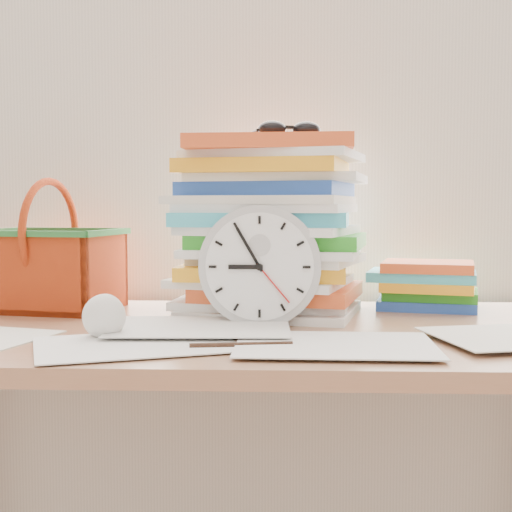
{
  "coord_description": "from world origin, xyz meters",
  "views": [
    {
      "loc": [
        0.07,
        0.3,
        0.97
      ],
      "look_at": [
        0.02,
        1.6,
        0.88
      ],
      "focal_mm": 50.0,
      "sensor_mm": 36.0,
      "label": 1
    }
  ],
  "objects_px": {
    "basket": "(51,246)",
    "paper_stack": "(271,227)",
    "book_stack": "(426,285)",
    "desk": "(246,366)",
    "clock": "(260,266)"
  },
  "relations": [
    {
      "from": "clock",
      "to": "basket",
      "type": "height_order",
      "value": "basket"
    },
    {
      "from": "paper_stack",
      "to": "book_stack",
      "type": "relative_size",
      "value": 1.5
    },
    {
      "from": "basket",
      "to": "paper_stack",
      "type": "bearing_deg",
      "value": 6.34
    },
    {
      "from": "desk",
      "to": "basket",
      "type": "distance_m",
      "value": 0.52
    },
    {
      "from": "paper_stack",
      "to": "basket",
      "type": "distance_m",
      "value": 0.48
    },
    {
      "from": "book_stack",
      "to": "desk",
      "type": "bearing_deg",
      "value": -147.61
    },
    {
      "from": "paper_stack",
      "to": "book_stack",
      "type": "distance_m",
      "value": 0.37
    },
    {
      "from": "clock",
      "to": "basket",
      "type": "bearing_deg",
      "value": 157.15
    },
    {
      "from": "desk",
      "to": "clock",
      "type": "xyz_separation_m",
      "value": [
        0.03,
        0.01,
        0.19
      ]
    },
    {
      "from": "clock",
      "to": "paper_stack",
      "type": "bearing_deg",
      "value": 83.32
    },
    {
      "from": "paper_stack",
      "to": "book_stack",
      "type": "height_order",
      "value": "paper_stack"
    },
    {
      "from": "paper_stack",
      "to": "clock",
      "type": "xyz_separation_m",
      "value": [
        -0.02,
        -0.15,
        -0.07
      ]
    },
    {
      "from": "paper_stack",
      "to": "clock",
      "type": "bearing_deg",
      "value": -96.68
    },
    {
      "from": "clock",
      "to": "desk",
      "type": "bearing_deg",
      "value": -162.18
    },
    {
      "from": "book_stack",
      "to": "basket",
      "type": "distance_m",
      "value": 0.81
    }
  ]
}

